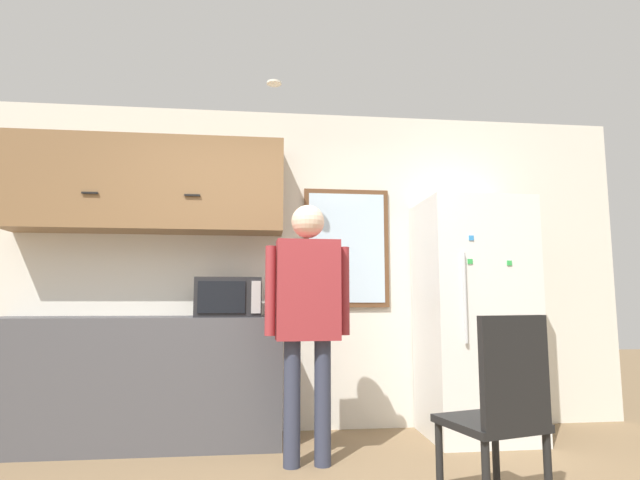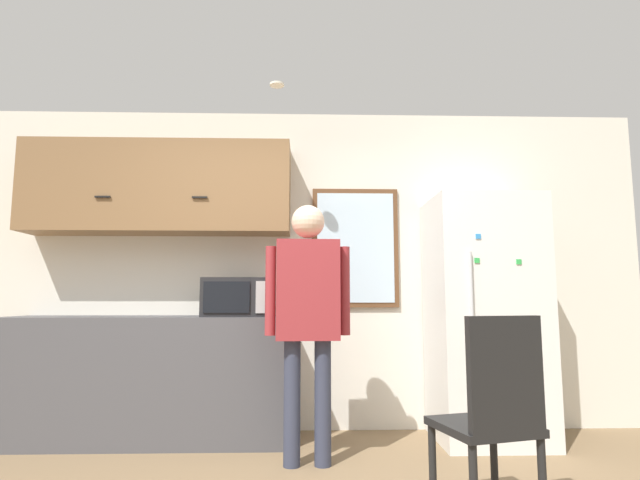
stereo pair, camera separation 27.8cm
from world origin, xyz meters
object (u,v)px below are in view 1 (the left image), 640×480
Objects in this scene: chair at (501,406)px; person at (308,303)px; refrigerator at (474,317)px; microwave at (230,297)px.

person is at bearing -58.15° from chair.
refrigerator is at bearing -123.78° from chair.
refrigerator reaches higher than person.
person reaches higher than microwave.
chair is (0.91, -0.86, -0.51)m from person.
microwave is 0.29× the size of person.
microwave is at bearing 132.91° from person.
chair is at bearing -45.20° from person.
person is (0.55, -0.56, -0.04)m from microwave.
refrigerator is at bearing 18.92° from person.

